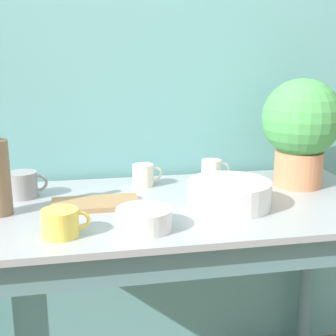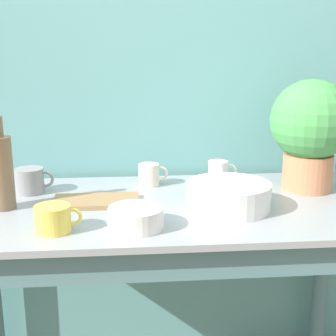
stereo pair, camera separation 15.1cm
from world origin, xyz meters
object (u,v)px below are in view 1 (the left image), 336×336
bowl_wash_large (229,194)px  tray_board (96,204)px  potted_plant (301,126)px  bowl_small_enamel_white (144,219)px  mug_cream (144,175)px  mug_grey (23,185)px  mug_white (212,172)px  mug_yellow (61,223)px

bowl_wash_large → tray_board: bearing=168.5°
potted_plant → bowl_small_enamel_white: potted_plant is taller
mug_cream → bowl_small_enamel_white: size_ratio=0.69×
potted_plant → mug_cream: (-0.56, 0.10, -0.18)m
mug_grey → bowl_small_enamel_white: bearing=-45.5°
mug_white → bowl_small_enamel_white: size_ratio=0.69×
mug_white → mug_cream: size_ratio=0.99×
mug_white → bowl_small_enamel_white: (-0.32, -0.41, -0.02)m
mug_yellow → mug_white: bearing=37.4°
potted_plant → mug_white: 0.36m
bowl_wash_large → mug_cream: 0.37m
bowl_wash_large → mug_white: bearing=85.5°
mug_white → bowl_wash_large: bearing=-94.5°
potted_plant → mug_cream: 0.60m
potted_plant → mug_grey: 1.00m
bowl_wash_large → mug_grey: (-0.66, 0.23, 0.00)m
mug_grey → mug_white: 0.68m
bowl_small_enamel_white → tray_board: size_ratio=0.56×
mug_yellow → mug_cream: bearing=56.4°
mug_grey → mug_cream: 0.43m
mug_yellow → mug_white: 0.69m
bowl_wash_large → mug_yellow: bearing=-164.0°
tray_board → mug_grey: bearing=149.0°
potted_plant → tray_board: 0.78m
mug_yellow → tray_board: (0.10, 0.24, -0.03)m
potted_plant → mug_yellow: 0.93m
mug_grey → tray_board: size_ratio=0.48×
tray_board → mug_yellow: bearing=-113.3°
mug_white → mug_cream: 0.26m
mug_grey → bowl_small_enamel_white: mug_grey is taller
bowl_wash_large → mug_cream: bowl_wash_large is taller
bowl_wash_large → bowl_small_enamel_white: (-0.30, -0.14, -0.01)m
mug_cream → bowl_small_enamel_white: 0.43m
bowl_wash_large → tray_board: 0.43m
mug_cream → tray_board: (-0.19, -0.20, -0.03)m
mug_grey → mug_cream: mug_grey is taller
mug_white → bowl_small_enamel_white: bearing=-127.8°
tray_board → potted_plant: bearing=7.4°
mug_grey → mug_cream: bearing=7.5°
mug_grey → tray_board: bearing=-31.0°
potted_plant → mug_grey: size_ratio=2.94×
mug_white → bowl_small_enamel_white: mug_white is taller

